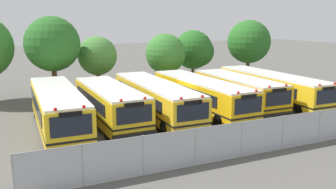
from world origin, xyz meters
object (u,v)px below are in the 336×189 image
object	(u,v)px
tree_2	(97,56)
tree_1	(54,44)
tree_3	(166,53)
tree_4	(195,50)
tree_5	(250,41)
school_bus_0	(58,108)
school_bus_5	(271,87)
school_bus_1	(110,103)
school_bus_3	(201,94)
school_bus_4	(238,91)
school_bus_2	(155,98)

from	to	relation	value
tree_2	tree_1	bearing A→B (deg)	-164.73
tree_3	tree_2	bearing A→B (deg)	173.76
tree_4	tree_5	distance (m)	6.19
school_bus_0	tree_1	bearing A→B (deg)	-96.32
school_bus_5	tree_2	world-z (taller)	tree_2
school_bus_1	tree_5	size ratio (longest dim) A/B	1.41
tree_2	school_bus_3	bearing A→B (deg)	-59.35
tree_5	tree_4	bearing A→B (deg)	168.74
tree_2	tree_3	world-z (taller)	tree_3
school_bus_4	tree_3	bearing A→B (deg)	-73.27
tree_2	tree_3	distance (m)	6.46
school_bus_0	school_bus_4	world-z (taller)	school_bus_0
school_bus_3	school_bus_4	distance (m)	3.35
school_bus_0	school_bus_3	world-z (taller)	school_bus_0
school_bus_0	school_bus_1	world-z (taller)	school_bus_0
tree_2	tree_3	xyz separation A→B (m)	(6.42, -0.70, 0.12)
tree_5	school_bus_2	bearing A→B (deg)	-148.31
school_bus_4	tree_2	distance (m)	12.78
school_bus_0	tree_2	distance (m)	10.60
school_bus_3	tree_2	world-z (taller)	tree_2
school_bus_1	tree_1	xyz separation A→B (m)	(-2.29, 8.10, 3.45)
school_bus_4	school_bus_1	bearing A→B (deg)	1.42
school_bus_1	tree_5	world-z (taller)	tree_5
school_bus_2	tree_2	bearing A→B (deg)	-77.71
school_bus_2	tree_4	xyz separation A→B (m)	(8.79, 10.33, 2.25)
school_bus_4	tree_3	distance (m)	8.97
tree_3	tree_4	world-z (taller)	tree_4
school_bus_0	school_bus_5	xyz separation A→B (m)	(16.76, 0.24, -0.05)
school_bus_2	school_bus_4	size ratio (longest dim) A/B	1.20
school_bus_1	school_bus_5	bearing A→B (deg)	179.25
school_bus_2	tree_2	world-z (taller)	tree_2
school_bus_0	tree_4	distance (m)	18.82
school_bus_2	tree_3	world-z (taller)	tree_3
school_bus_2	school_bus_1	bearing A→B (deg)	3.07
tree_3	school_bus_5	bearing A→B (deg)	-55.89
school_bus_0	school_bus_2	world-z (taller)	school_bus_0
school_bus_1	school_bus_4	bearing A→B (deg)	179.18
school_bus_2	school_bus_3	xyz separation A→B (m)	(3.54, -0.18, 0.01)
school_bus_5	tree_3	bearing A→B (deg)	-55.40
school_bus_0	school_bus_2	distance (m)	6.60
school_bus_1	tree_4	xyz separation A→B (m)	(12.07, 10.48, 2.24)
school_bus_4	school_bus_0	bearing A→B (deg)	1.89
school_bus_5	tree_3	size ratio (longest dim) A/B	2.11
tree_5	school_bus_4	bearing A→B (deg)	-130.63
school_bus_0	school_bus_4	size ratio (longest dim) A/B	1.17
school_bus_2	school_bus_4	world-z (taller)	school_bus_2
school_bus_0	tree_3	xyz separation A→B (m)	(11.14, 8.53, 2.28)
tree_1	tree_2	bearing A→B (deg)	15.27
school_bus_0	school_bus_5	distance (m)	16.76
school_bus_2	tree_1	bearing A→B (deg)	-54.55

